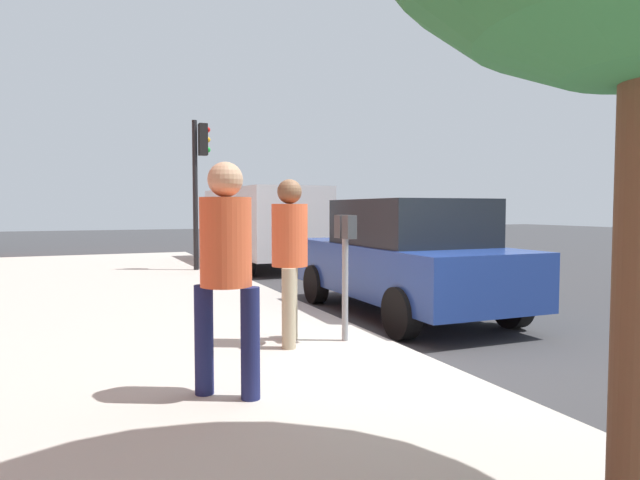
{
  "coord_description": "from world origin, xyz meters",
  "views": [
    {
      "loc": [
        -5.16,
        3.14,
        1.63
      ],
      "look_at": [
        1.07,
        0.48,
        1.25
      ],
      "focal_mm": 30.87,
      "sensor_mm": 36.0,
      "label": 1
    }
  ],
  "objects_px": {
    "pedestrian_bystander": "(226,258)",
    "parking_meter": "(345,250)",
    "pedestrian_at_meter": "(290,247)",
    "parked_sedan_near": "(405,257)",
    "parked_van_far": "(262,222)",
    "traffic_signal": "(199,170)"
  },
  "relations": [
    {
      "from": "pedestrian_at_meter",
      "to": "pedestrian_bystander",
      "type": "xyz_separation_m",
      "value": [
        -1.4,
        1.03,
        0.03
      ]
    },
    {
      "from": "pedestrian_at_meter",
      "to": "parked_sedan_near",
      "type": "height_order",
      "value": "pedestrian_at_meter"
    },
    {
      "from": "parking_meter",
      "to": "parked_van_far",
      "type": "relative_size",
      "value": 0.27
    },
    {
      "from": "traffic_signal",
      "to": "pedestrian_bystander",
      "type": "bearing_deg",
      "value": 170.44
    },
    {
      "from": "parked_sedan_near",
      "to": "parked_van_far",
      "type": "bearing_deg",
      "value": -0.01
    },
    {
      "from": "pedestrian_at_meter",
      "to": "parked_van_far",
      "type": "bearing_deg",
      "value": 97.96
    },
    {
      "from": "traffic_signal",
      "to": "parked_sedan_near",
      "type": "bearing_deg",
      "value": -162.62
    },
    {
      "from": "parking_meter",
      "to": "parked_sedan_near",
      "type": "xyz_separation_m",
      "value": [
        1.7,
        -1.83,
        -0.27
      ]
    },
    {
      "from": "pedestrian_bystander",
      "to": "traffic_signal",
      "type": "xyz_separation_m",
      "value": [
        9.19,
        -1.55,
        1.32
      ]
    },
    {
      "from": "pedestrian_at_meter",
      "to": "pedestrian_bystander",
      "type": "height_order",
      "value": "pedestrian_bystander"
    },
    {
      "from": "pedestrian_at_meter",
      "to": "traffic_signal",
      "type": "height_order",
      "value": "traffic_signal"
    },
    {
      "from": "parked_sedan_near",
      "to": "traffic_signal",
      "type": "xyz_separation_m",
      "value": [
        6.2,
        1.94,
        1.68
      ]
    },
    {
      "from": "parking_meter",
      "to": "parked_sedan_near",
      "type": "distance_m",
      "value": 2.51
    },
    {
      "from": "parking_meter",
      "to": "pedestrian_bystander",
      "type": "height_order",
      "value": "pedestrian_bystander"
    },
    {
      "from": "parking_meter",
      "to": "pedestrian_at_meter",
      "type": "distance_m",
      "value": 0.63
    },
    {
      "from": "parking_meter",
      "to": "pedestrian_at_meter",
      "type": "bearing_deg",
      "value": 80.91
    },
    {
      "from": "pedestrian_bystander",
      "to": "traffic_signal",
      "type": "relative_size",
      "value": 0.51
    },
    {
      "from": "parking_meter",
      "to": "parked_sedan_near",
      "type": "bearing_deg",
      "value": -47.16
    },
    {
      "from": "pedestrian_at_meter",
      "to": "pedestrian_bystander",
      "type": "relative_size",
      "value": 0.98
    },
    {
      "from": "pedestrian_at_meter",
      "to": "parked_sedan_near",
      "type": "xyz_separation_m",
      "value": [
        1.6,
        -2.45,
        -0.32
      ]
    },
    {
      "from": "parking_meter",
      "to": "pedestrian_bystander",
      "type": "xyz_separation_m",
      "value": [
        -1.3,
        1.66,
        0.08
      ]
    },
    {
      "from": "pedestrian_bystander",
      "to": "parking_meter",
      "type": "bearing_deg",
      "value": -11.94
    }
  ]
}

